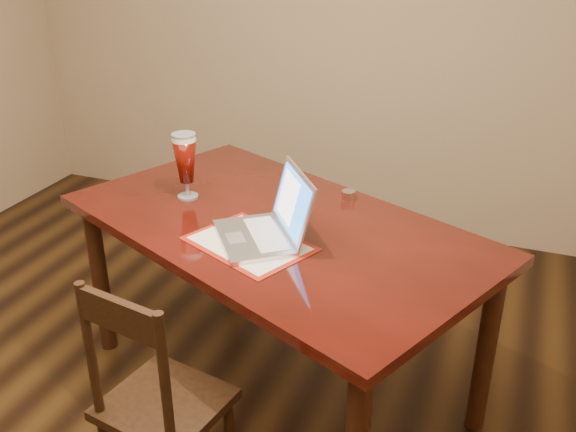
% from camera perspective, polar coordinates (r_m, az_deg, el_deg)
% --- Properties ---
extents(dining_table, '(1.98, 1.60, 1.11)m').
position_cam_1_polar(dining_table, '(2.64, -1.35, -2.33)').
color(dining_table, '#430C09').
rests_on(dining_table, ground).
extents(dining_chair, '(0.45, 0.44, 0.92)m').
position_cam_1_polar(dining_chair, '(2.33, -11.48, -15.94)').
color(dining_chair, black).
rests_on(dining_chair, ground).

